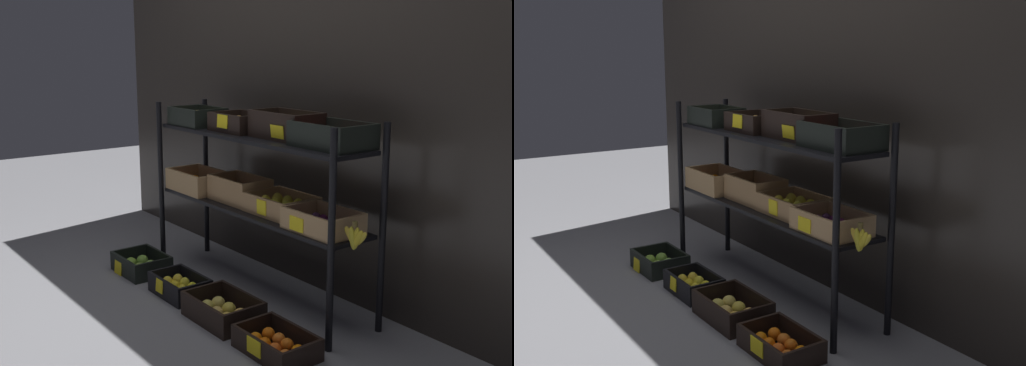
% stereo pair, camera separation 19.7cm
% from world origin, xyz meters
% --- Properties ---
extents(ground_plane, '(10.00, 10.00, 0.00)m').
position_xyz_m(ground_plane, '(0.00, 0.00, 0.00)').
color(ground_plane, gray).
extents(storefront_wall, '(3.89, 0.12, 2.05)m').
position_xyz_m(storefront_wall, '(0.00, 0.36, 1.03)').
color(storefront_wall, '#2D2823').
rests_on(storefront_wall, ground_plane).
extents(display_rack, '(1.62, 0.36, 1.00)m').
position_xyz_m(display_rack, '(0.02, 0.01, 0.68)').
color(display_rack, black).
rests_on(display_rack, ground_plane).
extents(crate_ground_apple_green, '(0.33, 0.26, 0.11)m').
position_xyz_m(crate_ground_apple_green, '(-0.64, -0.37, 0.04)').
color(crate_ground_apple_green, black).
rests_on(crate_ground_apple_green, ground_plane).
extents(crate_ground_lemon, '(0.33, 0.22, 0.11)m').
position_xyz_m(crate_ground_lemon, '(-0.21, -0.36, 0.05)').
color(crate_ground_lemon, black).
rests_on(crate_ground_lemon, ground_plane).
extents(crate_ground_apple_gold, '(0.38, 0.26, 0.12)m').
position_xyz_m(crate_ground_apple_gold, '(0.20, -0.36, 0.05)').
color(crate_ground_apple_gold, black).
rests_on(crate_ground_apple_gold, ground_plane).
extents(crate_ground_tangerine, '(0.36, 0.24, 0.10)m').
position_xyz_m(crate_ground_tangerine, '(0.62, -0.36, 0.04)').
color(crate_ground_tangerine, black).
rests_on(crate_ground_tangerine, ground_plane).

